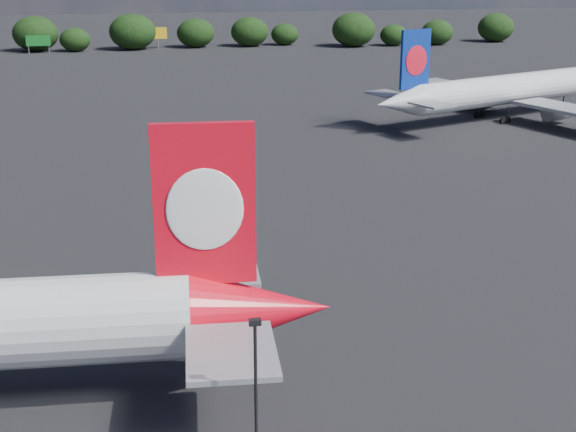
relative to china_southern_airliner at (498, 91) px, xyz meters
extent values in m
plane|color=black|center=(-60.33, -16.19, -4.41)|extent=(500.00, 500.00, 0.00)
cone|color=red|center=(-47.39, -72.29, 0.67)|extent=(8.42, 5.55, 5.08)
cube|color=red|center=(-50.44, -72.11, 7.18)|extent=(5.61, 0.84, 9.15)
ellipsoid|color=white|center=(-50.46, -72.42, 7.00)|extent=(4.27, 0.46, 4.68)
ellipsoid|color=white|center=(-50.42, -71.81, 7.00)|extent=(4.27, 0.46, 4.68)
cube|color=gray|center=(-49.75, -77.75, 1.08)|extent=(4.93, 6.36, 0.30)
cube|color=gray|center=(-49.09, -66.59, 1.08)|extent=(4.93, 6.36, 0.30)
cylinder|color=silver|center=(1.45, 0.56, 0.14)|extent=(33.91, 16.77, 4.55)
cone|color=silver|center=(-18.08, -7.02, 0.14)|extent=(8.44, 6.88, 4.55)
cube|color=navy|center=(-15.54, -6.03, 5.97)|extent=(4.83, 2.24, 8.20)
ellipsoid|color=red|center=(-15.44, -6.29, 5.81)|extent=(3.63, 1.55, 4.19)
ellipsoid|color=red|center=(-15.63, -5.78, 5.81)|extent=(3.63, 1.55, 4.19)
cube|color=gray|center=(-14.57, -11.03, 0.51)|extent=(5.80, 6.58, 0.27)
cube|color=gray|center=(-18.20, -1.69, 0.51)|extent=(5.80, 6.58, 0.27)
cube|color=gray|center=(7.43, -9.82, -1.31)|extent=(12.11, 19.13, 0.50)
cube|color=gray|center=(-1.14, 12.26, -1.31)|extent=(12.11, 19.13, 0.50)
cylinder|color=gray|center=(7.48, -4.91, -2.50)|extent=(5.14, 3.94, 2.46)
cube|color=gray|center=(7.48, -4.91, -1.86)|extent=(1.97, 0.98, 1.09)
cylinder|color=gray|center=(2.21, 8.67, -2.50)|extent=(5.14, 3.94, 2.46)
cube|color=gray|center=(2.21, 8.67, -1.86)|extent=(1.97, 0.98, 1.09)
cylinder|color=black|center=(0.74, -2.64, -3.04)|extent=(0.33, 0.33, 2.28)
cylinder|color=black|center=(0.74, -2.64, -3.91)|extent=(1.08, 0.74, 1.00)
cylinder|color=black|center=(-0.20, -3.01, -3.91)|extent=(1.08, 0.74, 1.00)
cylinder|color=black|center=(-1.24, 2.45, -3.04)|extent=(0.33, 0.33, 2.28)
cylinder|color=black|center=(-1.24, 2.45, -3.91)|extent=(1.08, 0.74, 1.00)
cylinder|color=black|center=(-2.17, 2.09, -3.91)|extent=(1.08, 0.74, 1.00)
cylinder|color=black|center=(14.18, 5.51, -3.09)|extent=(0.28, 0.28, 2.28)
cylinder|color=black|center=(14.18, 5.51, -4.00)|extent=(0.88, 0.59, 0.82)
cylinder|color=black|center=(-49.10, -81.95, 0.06)|extent=(0.16, 0.16, 8.95)
cube|color=black|center=(-49.10, -81.95, 4.69)|extent=(0.55, 0.30, 0.28)
cube|color=#146721|center=(-78.33, 99.81, -1.21)|extent=(6.00, 0.30, 2.60)
cylinder|color=gray|center=(-80.83, 99.81, -3.41)|extent=(0.20, 0.20, 2.00)
cylinder|color=gray|center=(-75.83, 99.81, -3.41)|extent=(0.20, 0.20, 2.00)
cube|color=gold|center=(-48.33, 105.81, -0.41)|extent=(5.00, 0.30, 3.00)
cylinder|color=gray|center=(-48.33, 105.81, -3.16)|extent=(0.30, 0.30, 2.50)
ellipsoid|color=black|center=(-79.44, 104.87, 0.06)|extent=(11.63, 9.84, 8.94)
ellipsoid|color=black|center=(-69.48, 102.44, -1.40)|extent=(7.83, 6.63, 6.02)
ellipsoid|color=black|center=(-54.80, 103.60, 0.24)|extent=(12.09, 10.23, 9.30)
ellipsoid|color=black|center=(-38.21, 105.79, -0.55)|extent=(10.04, 8.49, 7.72)
ellipsoid|color=black|center=(-23.59, 105.90, -0.48)|extent=(10.23, 8.66, 7.87)
ellipsoid|color=black|center=(-13.66, 107.30, -1.47)|extent=(7.63, 6.46, 5.87)
ellipsoid|color=black|center=(3.90, 100.00, 0.14)|extent=(11.84, 10.02, 9.10)
ellipsoid|color=black|center=(15.27, 100.03, -1.52)|extent=(7.52, 6.36, 5.78)
ellipsoid|color=black|center=(27.81, 100.19, -0.99)|extent=(8.89, 7.52, 6.84)
ellipsoid|color=black|center=(46.97, 104.64, -0.41)|extent=(10.40, 8.80, 8.00)
camera|label=1|loc=(-53.50, -114.01, 20.40)|focal=50.00mm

